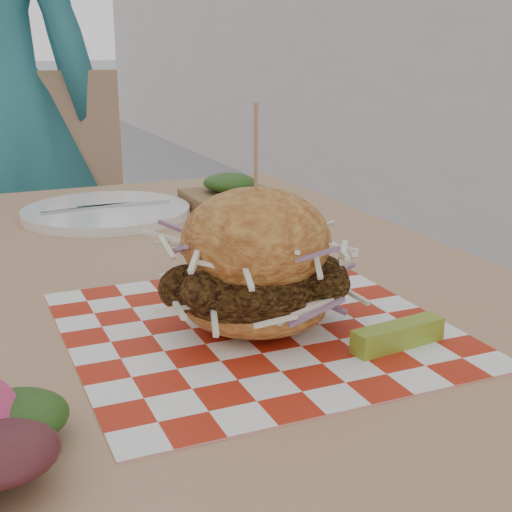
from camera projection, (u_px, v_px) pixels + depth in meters
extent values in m
cube|color=tan|center=(169.00, 294.00, 0.86)|extent=(0.80, 1.20, 0.04)
cylinder|color=#333338|center=(252.00, 357.00, 1.57)|extent=(0.05, 0.05, 0.71)
cube|color=tan|center=(61.00, 279.00, 1.79)|extent=(0.43, 0.43, 0.04)
cube|color=tan|center=(44.00, 167.00, 1.90)|extent=(0.42, 0.05, 0.50)
cylinder|color=#333338|center=(153.00, 382.00, 1.76)|extent=(0.03, 0.03, 0.43)
cylinder|color=#333338|center=(123.00, 329.00, 2.08)|extent=(0.03, 0.03, 0.43)
cube|color=#B52512|center=(256.00, 328.00, 0.70)|extent=(0.36, 0.36, 0.00)
ellipsoid|color=gold|center=(256.00, 303.00, 0.70)|extent=(0.14, 0.14, 0.05)
ellipsoid|color=brown|center=(256.00, 285.00, 0.69)|extent=(0.16, 0.14, 0.08)
ellipsoid|color=gold|center=(256.00, 240.00, 0.68)|extent=(0.14, 0.14, 0.10)
cylinder|color=tan|center=(256.00, 163.00, 0.66)|extent=(0.00, 0.00, 0.11)
cube|color=#8CA630|center=(398.00, 335.00, 0.66)|extent=(0.10, 0.03, 0.02)
ellipsoid|color=#3F1419|center=(29.00, 444.00, 0.48)|extent=(0.08, 0.08, 0.03)
ellipsoid|color=#154212|center=(2.00, 472.00, 0.44)|extent=(0.08, 0.08, 0.03)
cylinder|color=#FE468D|center=(3.00, 407.00, 0.48)|extent=(0.05, 0.05, 0.04)
cylinder|color=white|center=(106.00, 212.00, 1.15)|extent=(0.27, 0.27, 0.01)
cube|color=silver|center=(87.00, 208.00, 1.14)|extent=(0.15, 0.03, 0.00)
cube|color=silver|center=(124.00, 205.00, 1.16)|extent=(0.15, 0.03, 0.00)
cube|color=olive|center=(229.00, 198.00, 1.23)|extent=(0.15, 0.12, 0.02)
ellipsoid|color=#154212|center=(229.00, 183.00, 1.22)|extent=(0.09, 0.09, 0.03)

